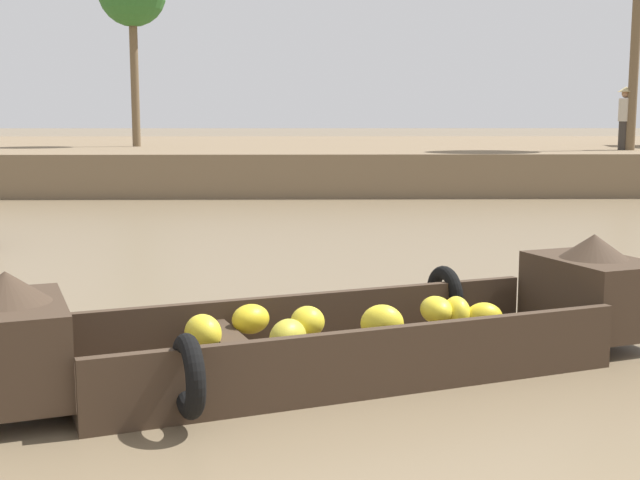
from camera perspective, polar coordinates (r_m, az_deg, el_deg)
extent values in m
plane|color=#726047|center=(11.60, 3.18, -0.95)|extent=(300.00, 300.00, 0.00)
cube|color=#756047|center=(29.46, 0.50, 5.67)|extent=(160.00, 20.00, 1.03)
cube|color=#3D2D21|center=(6.25, 1.38, -8.46)|extent=(4.07, 2.56, 0.12)
cube|color=#3D2D21|center=(6.72, -0.64, -5.15)|extent=(3.65, 1.43, 0.35)
cube|color=#3D2D21|center=(5.65, 3.81, -7.79)|extent=(3.65, 1.43, 0.35)
cube|color=#3D2D21|center=(7.33, 18.05, -3.47)|extent=(1.03, 1.27, 0.60)
cone|color=#3D2D21|center=(7.27, 18.19, -0.40)|extent=(0.72, 0.72, 0.20)
cube|color=#3D2D21|center=(5.69, -20.45, -6.94)|extent=(1.03, 1.27, 0.60)
cone|color=#3D2D21|center=(5.60, -20.65, -3.01)|extent=(0.72, 0.72, 0.20)
cube|color=#3D2D21|center=(5.91, -6.05, -6.91)|extent=(0.59, 1.16, 0.05)
torus|color=black|center=(7.37, 8.48, -3.76)|extent=(0.29, 0.53, 0.52)
torus|color=black|center=(5.12, -8.97, -9.16)|extent=(0.29, 0.53, 0.52)
ellipsoid|color=yellow|center=(6.47, 7.93, -4.75)|extent=(0.29, 0.37, 0.21)
ellipsoid|color=yellow|center=(6.53, 11.11, -5.23)|extent=(0.29, 0.22, 0.24)
ellipsoid|color=yellow|center=(5.95, -0.85, -5.60)|extent=(0.31, 0.31, 0.22)
ellipsoid|color=yellow|center=(6.23, -4.75, -5.39)|extent=(0.38, 0.38, 0.22)
ellipsoid|color=gold|center=(5.71, -2.20, -6.73)|extent=(0.36, 0.38, 0.27)
ellipsoid|color=yellow|center=(5.89, -7.98, -6.31)|extent=(0.37, 0.39, 0.26)
ellipsoid|color=gold|center=(6.57, 8.67, -5.07)|extent=(0.32, 0.35, 0.19)
ellipsoid|color=yellow|center=(5.94, 4.26, -5.72)|extent=(0.33, 0.26, 0.27)
ellipsoid|color=yellow|center=(6.52, 9.31, -4.99)|extent=(0.25, 0.32, 0.27)
cylinder|color=brown|center=(23.71, 20.74, 13.20)|extent=(0.24, 0.24, 6.15)
cylinder|color=brown|center=(25.68, -12.53, 10.79)|extent=(0.24, 0.24, 4.07)
cylinder|color=#332D28|center=(23.68, 20.01, 6.70)|extent=(0.28, 0.28, 0.75)
cylinder|color=#B7AD99|center=(23.68, 20.09, 8.33)|extent=(0.34, 0.34, 0.60)
sphere|color=#9E7556|center=(23.69, 20.14, 9.34)|extent=(0.22, 0.22, 0.22)
cone|color=tan|center=(23.69, 20.15, 9.63)|extent=(0.44, 0.44, 0.14)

